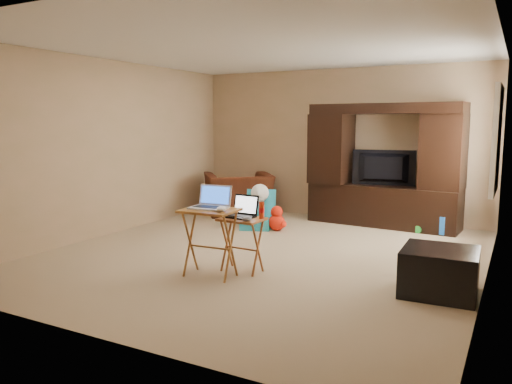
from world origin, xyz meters
The scene contains 22 objects.
floor centered at (0.00, 0.00, 0.00)m, with size 5.50×5.50×0.00m, color tan.
ceiling centered at (0.00, 0.00, 2.50)m, with size 5.50×5.50×0.00m, color silver.
wall_back centered at (0.00, 2.75, 1.25)m, with size 5.00×5.00×0.00m, color tan.
wall_front centered at (0.00, -2.75, 1.25)m, with size 5.00×5.00×0.00m, color tan.
wall_left centered at (-2.50, 0.00, 1.25)m, with size 5.50×5.50×0.00m, color tan.
wall_right centered at (2.50, 0.00, 1.25)m, with size 5.50×5.50×0.00m, color tan.
window_pane centered at (2.48, 1.55, 1.40)m, with size 1.20×1.20×0.00m, color white.
window_frame centered at (2.46, 1.55, 1.40)m, with size 0.06×1.14×1.34m, color white.
entertainment_center centered at (0.86, 2.42, 0.95)m, with size 2.32×0.58×1.90m, color black.
television centered at (0.86, 2.37, 0.91)m, with size 0.96×0.13×0.56m, color black.
recliner centered at (-1.62, 2.18, 0.36)m, with size 1.11×0.97×0.72m, color #45180E.
child_rocker centered at (-0.78, 1.27, 0.30)m, with size 0.45×0.51×0.60m, color teal, non-canonical shape.
plush_toy centered at (-0.43, 1.28, 0.19)m, with size 0.34×0.29×0.38m, color red, non-canonical shape.
push_toy centered at (1.64, 2.24, 0.20)m, with size 0.52×0.37×0.39m, color blue, non-canonical shape.
ottoman centered at (2.13, -0.50, 0.22)m, with size 0.68×0.68×0.43m, color black.
tray_table_left centered at (-0.09, -1.07, 0.36)m, with size 0.55×0.44×0.72m, color #A26927.
tray_table_right centered at (0.12, -0.76, 0.30)m, with size 0.46×0.36×0.59m, color #AA5529.
laptop_left centered at (-0.12, -1.04, 0.84)m, with size 0.38×0.31×0.24m, color silver.
laptop_right centered at (0.08, -0.74, 0.71)m, with size 0.31×0.26×0.24m, color black.
mouse_left centered at (0.10, -1.14, 0.75)m, with size 0.09×0.15×0.06m, color white.
mouse_right centered at (0.25, -0.88, 0.62)m, with size 0.08×0.12×0.05m, color #46474C.
water_bottle centered at (0.32, -0.68, 0.68)m, with size 0.06×0.06×0.18m, color red.
Camera 1 is at (2.75, -5.35, 1.62)m, focal length 35.00 mm.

